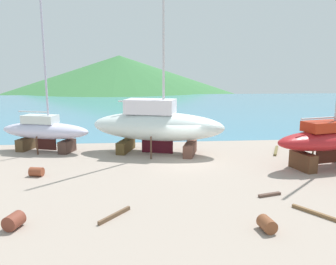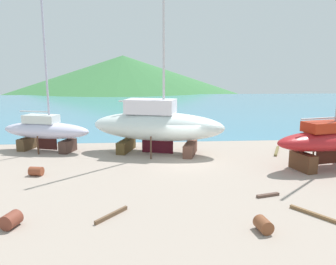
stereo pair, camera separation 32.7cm
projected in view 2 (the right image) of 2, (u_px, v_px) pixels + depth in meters
The scene contains 13 objects.
ground_plane at pixel (196, 187), 18.39m from camera, with size 47.62×47.62×0.00m, color #A59486.
sea_water at pixel (159, 106), 59.61m from camera, with size 144.91×60.30×0.01m, color teal.
headland_hill at pixel (124, 89), 114.46m from camera, with size 139.61×139.61×22.72m, color #3B7740.
sailboat_far_slipway at pixel (329, 140), 21.72m from camera, with size 8.18×4.15×12.50m.
sailboat_large_starboard at pixel (157, 125), 25.67m from camera, with size 10.93×6.33×18.09m.
sailboat_mid_port at pixel (46, 130), 26.47m from camera, with size 7.73×4.25×12.22m.
barrel_blue_faded at pixel (11, 220), 13.65m from camera, with size 0.64×0.64×0.76m, color brown.
barrel_tipped_center at pixel (263, 225), 13.30m from camera, with size 0.57×0.57×0.77m, color brown.
barrel_tipped_left at pixel (36, 171), 20.39m from camera, with size 0.55×0.55×0.80m, color brown.
timber_plank_near at pixel (268, 195), 17.04m from camera, with size 1.28×0.19×0.14m, color brown.
timber_short_cross at pixel (322, 217), 14.48m from camera, with size 3.06×0.15×0.15m, color brown.
timber_short_skew at pixel (277, 151), 26.34m from camera, with size 3.06×0.20×0.16m, color brown.
timber_long_fore at pixel (112, 215), 14.67m from camera, with size 1.97×0.12×0.17m, color brown.
Camera 2 is at (-2.84, -22.58, 6.39)m, focal length 35.45 mm.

